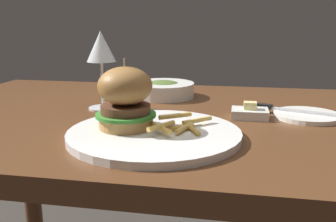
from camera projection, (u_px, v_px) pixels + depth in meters
name	position (u px, v px, depth m)	size (l,w,h in m)	color
dining_table	(167.00, 152.00, 0.89)	(1.26, 0.78, 0.74)	#56331C
main_plate	(154.00, 134.00, 0.68)	(0.32, 0.32, 0.01)	white
burger_sandwich	(125.00, 98.00, 0.69)	(0.11, 0.11, 0.13)	#B78447
fries_pile	(179.00, 125.00, 0.68)	(0.11, 0.12, 0.02)	gold
wine_glass	(101.00, 50.00, 0.87)	(0.07, 0.07, 0.19)	silver
bread_plate	(307.00, 115.00, 0.82)	(0.14, 0.14, 0.01)	white
table_knife	(284.00, 109.00, 0.85)	(0.21, 0.09, 0.01)	silver
butter_dish	(250.00, 113.00, 0.82)	(0.08, 0.06, 0.04)	white
soup_bowl	(163.00, 89.00, 1.04)	(0.17, 0.17, 0.05)	white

